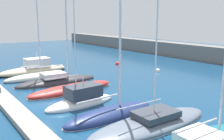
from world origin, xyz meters
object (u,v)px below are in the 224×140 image
Objects in this scene: motorboat_white_fifth at (82,100)px; mooring_buoy_white at (158,71)px; motorboat_sand_nearest at (34,69)px; sailboat_ivory_second at (36,76)px; sailboat_navy_sixth at (111,113)px; dock_bollard at (0,90)px; mooring_buoy_red at (118,64)px; sailboat_red_fourth at (72,88)px; sailboat_charcoal_third at (57,80)px; sailboat_slate_seventh at (152,122)px.

motorboat_white_fifth reaches higher than mooring_buoy_white.
sailboat_ivory_second reaches higher than motorboat_sand_nearest.
sailboat_ivory_second is 15.27m from sailboat_navy_sixth.
motorboat_sand_nearest reaches higher than dock_bollard.
mooring_buoy_white is (5.40, 15.48, -0.32)m from sailboat_ivory_second.
sailboat_navy_sixth is at bearing -86.73° from sailboat_ivory_second.
motorboat_white_fifth is at bearing -46.04° from mooring_buoy_red.
motorboat_sand_nearest is at bearing 144.42° from dock_bollard.
motorboat_white_fifth is 8.21m from dock_bollard.
sailboat_ivory_second is 11.54m from motorboat_white_fifth.
sailboat_red_fourth is at bearing -81.86° from mooring_buoy_white.
motorboat_white_fifth is 16.66m from mooring_buoy_white.
mooring_buoy_white is (-9.87, 15.07, -0.30)m from sailboat_navy_sixth.
motorboat_white_fifth is at bearing -97.14° from sailboat_charcoal_third.
sailboat_slate_seventh is 23.95m from mooring_buoy_red.
sailboat_slate_seventh is at bearing -89.94° from sailboat_red_fourth.
dock_bollard reaches higher than mooring_buoy_red.
sailboat_navy_sixth reaches higher than mooring_buoy_white.
sailboat_charcoal_third is 0.94× the size of sailboat_slate_seventh.
sailboat_red_fourth is 6.77m from dock_bollard.
dock_bollard is (-10.06, -5.63, 0.35)m from sailboat_navy_sixth.
motorboat_sand_nearest is 0.50× the size of sailboat_charcoal_third.
motorboat_sand_nearest is 10.76m from dock_bollard.
sailboat_charcoal_third is 8.35m from motorboat_white_fifth.
sailboat_charcoal_third reaches higher than dock_bollard.
sailboat_ivory_second reaches higher than mooring_buoy_white.
sailboat_ivory_second is 1.04× the size of sailboat_navy_sixth.
sailboat_charcoal_third is (3.29, 1.34, 0.01)m from sailboat_ivory_second.
mooring_buoy_white is at bearing 18.80° from motorboat_white_fifth.
sailboat_charcoal_third is 2.87× the size of motorboat_white_fifth.
mooring_buoy_white is (8.94, 14.44, -0.51)m from motorboat_sand_nearest.
sailboat_navy_sixth is at bearing -86.46° from motorboat_white_fifth.
sailboat_charcoal_third is at bearing 92.83° from sailboat_slate_seventh.
sailboat_ivory_second is 0.84× the size of sailboat_red_fourth.
mooring_buoy_white is at bearing 44.38° from sailboat_slate_seventh.
sailboat_red_fourth is at bearing 71.23° from motorboat_white_fifth.
motorboat_white_fifth is at bearing -95.85° from motorboat_sand_nearest.
sailboat_ivory_second is 7.53m from sailboat_red_fourth.
motorboat_sand_nearest is 0.61× the size of sailboat_navy_sixth.
motorboat_sand_nearest is at bearing -121.75° from mooring_buoy_white.
motorboat_sand_nearest is at bearing 94.74° from sailboat_charcoal_third.
mooring_buoy_red is at bearing 25.23° from sailboat_charcoal_third.
sailboat_ivory_second reaches higher than mooring_buoy_red.
motorboat_sand_nearest is 16.99m from mooring_buoy_white.
sailboat_slate_seventh is 22.59× the size of mooring_buoy_red.
mooring_buoy_red is at bearing -7.73° from motorboat_sand_nearest.
motorboat_sand_nearest is 18.82m from sailboat_navy_sixth.
sailboat_navy_sixth is at bearing -92.30° from sailboat_charcoal_third.
motorboat_sand_nearest is at bearing 93.15° from sailboat_slate_seventh.
sailboat_red_fourth is at bearing -90.33° from sailboat_charcoal_third.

